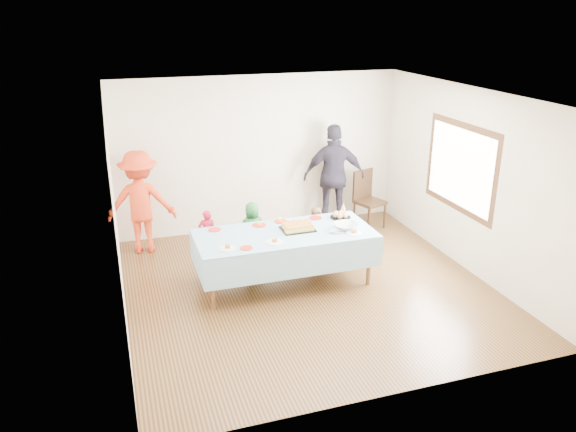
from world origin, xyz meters
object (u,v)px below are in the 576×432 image
object	(u,v)px
birthday_cake	(298,227)
dining_chair	(367,196)
party_table	(285,236)
adult_left	(141,202)

from	to	relation	value
birthday_cake	dining_chair	distance (m)	2.49
party_table	adult_left	size ratio (longest dim) A/B	1.49
adult_left	dining_chair	bearing A→B (deg)	-173.07
party_table	birthday_cake	size ratio (longest dim) A/B	5.35
birthday_cake	dining_chair	size ratio (longest dim) A/B	0.45
party_table	birthday_cake	world-z (taller)	birthday_cake
dining_chair	adult_left	bearing A→B (deg)	158.64
birthday_cake	adult_left	bearing A→B (deg)	139.57
dining_chair	adult_left	world-z (taller)	adult_left
party_table	dining_chair	xyz separation A→B (m)	(2.07, 1.68, -0.15)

